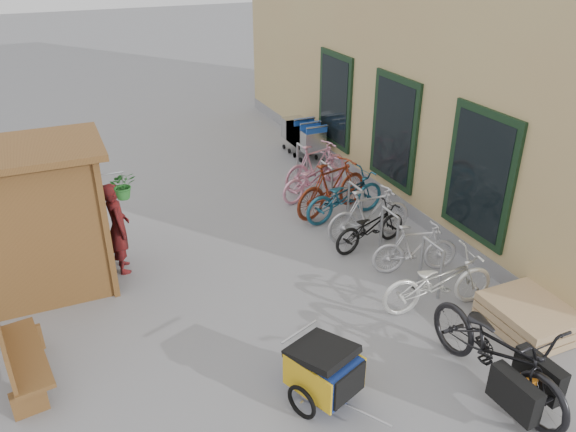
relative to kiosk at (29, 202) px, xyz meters
name	(u,v)px	position (x,y,z in m)	size (l,w,h in m)	color
ground	(298,326)	(3.28, -2.47, -1.55)	(80.00, 80.00, 0.00)	gray
building	(478,14)	(9.77, 2.03, 1.94)	(6.07, 13.00, 7.00)	tan
kiosk	(29,202)	(0.00, 0.00, 0.00)	(2.49, 1.65, 2.40)	brown
bike_rack	(355,202)	(5.58, -0.07, -1.04)	(0.05, 5.35, 0.86)	#A5A8AD
pallet_stack	(529,317)	(6.28, -3.87, -1.34)	(1.00, 1.20, 0.40)	tan
bench	(17,353)	(-0.40, -2.12, -1.07)	(0.66, 1.55, 0.95)	brown
shopping_carts	(303,134)	(6.28, 3.78, -0.95)	(0.58, 1.59, 1.03)	silver
child_trailer	(324,369)	(2.97, -3.89, -1.09)	(0.94, 1.43, 0.83)	navy
cargo_bike	(499,351)	(5.00, -4.58, -0.98)	(0.88, 2.26, 1.17)	black
person_kiosk	(118,228)	(1.21, 0.14, -0.76)	(0.58, 0.38, 1.59)	maroon
bike_0	(438,281)	(5.39, -2.90, -1.08)	(0.63, 1.81, 0.95)	white
bike_1	(415,248)	(5.68, -1.91, -1.11)	(0.42, 1.48, 0.89)	silver
bike_2	(370,227)	(5.43, -0.88, -1.15)	(0.54, 1.55, 0.81)	black
bike_3	(369,214)	(5.56, -0.61, -1.04)	(0.48, 1.69, 1.01)	silver
bike_4	(345,196)	(5.58, 0.33, -1.07)	(0.64, 1.83, 0.96)	#1C5570
bike_5	(332,187)	(5.45, 0.64, -0.99)	(0.53, 1.86, 1.12)	maroon
bike_6	(313,178)	(5.44, 1.45, -1.11)	(0.58, 1.66, 0.87)	pink
bike_7	(316,166)	(5.72, 1.92, -1.03)	(0.49, 1.72, 1.03)	pink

